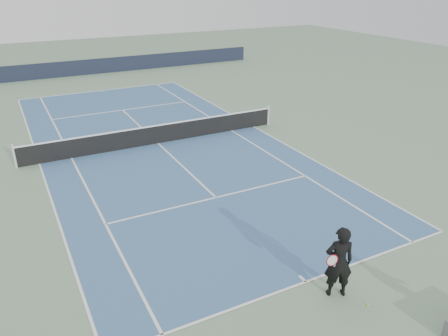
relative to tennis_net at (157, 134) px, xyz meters
name	(u,v)px	position (x,y,z in m)	size (l,w,h in m)	color
ground	(158,143)	(0.00, 0.00, -0.50)	(80.00, 80.00, 0.00)	slate
court_surface	(158,143)	(0.00, 0.00, -0.50)	(10.97, 23.77, 0.01)	#3B608C
tennis_net	(157,134)	(0.00, 0.00, 0.00)	(12.90, 0.10, 1.07)	silver
windscreen_far	(84,67)	(0.00, 17.88, 0.10)	(30.00, 0.25, 1.20)	black
tennis_player	(339,262)	(0.39, -12.60, 0.50)	(0.92, 0.80, 2.02)	black
tennis_ball	(368,304)	(0.83, -13.34, -0.47)	(0.06, 0.06, 0.06)	#C9E42E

